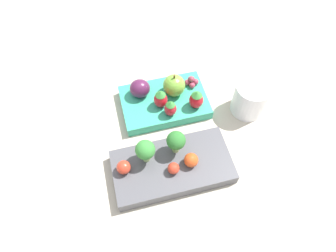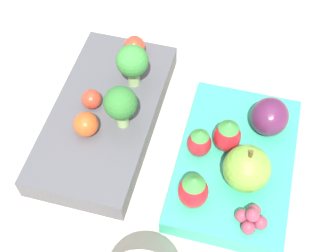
{
  "view_description": "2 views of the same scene",
  "coord_description": "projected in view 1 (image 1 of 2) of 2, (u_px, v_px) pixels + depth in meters",
  "views": [
    {
      "loc": [
        0.04,
        0.31,
        0.54
      ],
      "look_at": [
        0.01,
        -0.0,
        0.04
      ],
      "focal_mm": 32.0,
      "sensor_mm": 36.0,
      "label": 1
    },
    {
      "loc": [
        -0.25,
        -0.11,
        0.45
      ],
      "look_at": [
        0.01,
        -0.0,
        0.04
      ],
      "focal_mm": 50.0,
      "sensor_mm": 36.0,
      "label": 2
    }
  ],
  "objects": [
    {
      "name": "bento_box_savoury",
      "position": [
        172.0,
        167.0,
        0.57
      ],
      "size": [
        0.24,
        0.14,
        0.03
      ],
      "color": "#4C4C51",
      "rests_on": "ground_plane"
    },
    {
      "name": "plum",
      "position": [
        140.0,
        88.0,
        0.64
      ],
      "size": [
        0.04,
        0.04,
        0.04
      ],
      "color": "#511E42",
      "rests_on": "bento_box_fruit"
    },
    {
      "name": "cherry_tomato_0",
      "position": [
        191.0,
        160.0,
        0.55
      ],
      "size": [
        0.03,
        0.03,
        0.03
      ],
      "color": "#DB4C1E",
      "rests_on": "bento_box_savoury"
    },
    {
      "name": "broccoli_floret_0",
      "position": [
        178.0,
        141.0,
        0.55
      ],
      "size": [
        0.04,
        0.04,
        0.05
      ],
      "color": "#93B770",
      "rests_on": "bento_box_savoury"
    },
    {
      "name": "cherry_tomato_1",
      "position": [
        174.0,
        168.0,
        0.54
      ],
      "size": [
        0.02,
        0.02,
        0.02
      ],
      "color": "red",
      "rests_on": "bento_box_savoury"
    },
    {
      "name": "ground_plane",
      "position": [
        173.0,
        136.0,
        0.62
      ],
      "size": [
        4.0,
        4.0,
        0.0
      ],
      "primitive_type": "plane",
      "color": "#BCB29E"
    },
    {
      "name": "broccoli_floret_1",
      "position": [
        145.0,
        150.0,
        0.53
      ],
      "size": [
        0.04,
        0.04,
        0.06
      ],
      "color": "#93B770",
      "rests_on": "bento_box_savoury"
    },
    {
      "name": "drinking_cup",
      "position": [
        250.0,
        98.0,
        0.63
      ],
      "size": [
        0.07,
        0.07,
        0.07
      ],
      "color": "white",
      "rests_on": "ground_plane"
    },
    {
      "name": "strawberry_1",
      "position": [
        196.0,
        99.0,
        0.62
      ],
      "size": [
        0.03,
        0.03,
        0.05
      ],
      "color": "red",
      "rests_on": "bento_box_fruit"
    },
    {
      "name": "bento_box_fruit",
      "position": [
        164.0,
        102.0,
        0.66
      ],
      "size": [
        0.2,
        0.15,
        0.02
      ],
      "color": "#33A87F",
      "rests_on": "ground_plane"
    },
    {
      "name": "grape_cluster",
      "position": [
        191.0,
        82.0,
        0.66
      ],
      "size": [
        0.03,
        0.03,
        0.02
      ],
      "color": "#93384C",
      "rests_on": "bento_box_fruit"
    },
    {
      "name": "apple",
      "position": [
        174.0,
        85.0,
        0.63
      ],
      "size": [
        0.05,
        0.05,
        0.06
      ],
      "color": "#70A838",
      "rests_on": "bento_box_fruit"
    },
    {
      "name": "strawberry_2",
      "position": [
        161.0,
        99.0,
        0.62
      ],
      "size": [
        0.03,
        0.03,
        0.04
      ],
      "color": "red",
      "rests_on": "bento_box_fruit"
    },
    {
      "name": "cherry_tomato_2",
      "position": [
        124.0,
        167.0,
        0.54
      ],
      "size": [
        0.03,
        0.03,
        0.03
      ],
      "color": "red",
      "rests_on": "bento_box_savoury"
    },
    {
      "name": "strawberry_0",
      "position": [
        172.0,
        108.0,
        0.61
      ],
      "size": [
        0.03,
        0.03,
        0.04
      ],
      "color": "red",
      "rests_on": "bento_box_fruit"
    }
  ]
}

